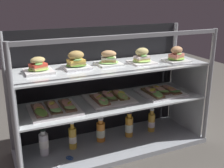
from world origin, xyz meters
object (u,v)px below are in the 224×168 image
at_px(juice_bottle_front_right_end, 129,126).
at_px(juice_bottle_front_left_end, 44,144).
at_px(plated_roll_sandwich_mid_left, 38,67).
at_px(juice_bottle_front_fourth, 101,132).
at_px(open_sandwich_tray_near_right_corner, 54,108).
at_px(plated_roll_sandwich_far_right, 76,62).
at_px(juice_bottle_back_left, 73,138).
at_px(juice_bottle_front_middle, 151,122).
at_px(plated_roll_sandwich_near_right_corner, 109,59).
at_px(plated_roll_sandwich_left_of_center, 142,58).
at_px(open_sandwich_tray_right_of_center, 161,91).
at_px(kitchen_scissors, 68,159).
at_px(plated_roll_sandwich_mid_right, 176,56).
at_px(open_sandwich_tray_left_of_center, 109,98).

bearing_deg(juice_bottle_front_right_end, juice_bottle_front_left_end, 179.47).
height_order(plated_roll_sandwich_mid_left, juice_bottle_front_fourth, plated_roll_sandwich_mid_left).
bearing_deg(open_sandwich_tray_near_right_corner, plated_roll_sandwich_far_right, 18.94).
bearing_deg(plated_roll_sandwich_far_right, juice_bottle_front_fourth, 4.24).
distance_m(juice_bottle_back_left, juice_bottle_front_middle, 0.70).
xyz_separation_m(plated_roll_sandwich_near_right_corner, juice_bottle_front_left_end, (-0.53, -0.01, -0.58)).
relative_size(plated_roll_sandwich_mid_left, plated_roll_sandwich_left_of_center, 1.03).
height_order(open_sandwich_tray_near_right_corner, juice_bottle_front_middle, open_sandwich_tray_near_right_corner).
xyz_separation_m(plated_roll_sandwich_far_right, juice_bottle_front_middle, (0.65, -0.01, -0.60)).
relative_size(plated_roll_sandwich_left_of_center, juice_bottle_front_fourth, 0.91).
height_order(plated_roll_sandwich_left_of_center, juice_bottle_front_middle, plated_roll_sandwich_left_of_center).
xyz_separation_m(open_sandwich_tray_near_right_corner, juice_bottle_back_left, (0.14, 0.07, -0.29)).
bearing_deg(plated_roll_sandwich_left_of_center, juice_bottle_front_right_end, 146.80).
distance_m(plated_roll_sandwich_near_right_corner, open_sandwich_tray_right_of_center, 0.53).
relative_size(open_sandwich_tray_right_of_center, kitchen_scissors, 2.18).
bearing_deg(juice_bottle_front_middle, juice_bottle_back_left, 179.61).
distance_m(plated_roll_sandwich_far_right, plated_roll_sandwich_mid_right, 0.79).
relative_size(plated_roll_sandwich_near_right_corner, plated_roll_sandwich_mid_right, 1.03).
distance_m(open_sandwich_tray_near_right_corner, juice_bottle_back_left, 0.33).
xyz_separation_m(open_sandwich_tray_left_of_center, kitchen_scissors, (-0.38, -0.11, -0.37)).
xyz_separation_m(open_sandwich_tray_right_of_center, juice_bottle_front_fourth, (-0.50, 0.08, -0.30)).
bearing_deg(juice_bottle_front_middle, plated_roll_sandwich_left_of_center, -161.23).
distance_m(open_sandwich_tray_left_of_center, juice_bottle_front_left_end, 0.59).
height_order(juice_bottle_back_left, juice_bottle_front_fourth, juice_bottle_back_left).
bearing_deg(plated_roll_sandwich_mid_left, juice_bottle_back_left, 1.06).
bearing_deg(juice_bottle_front_fourth, plated_roll_sandwich_far_right, -175.76).
distance_m(plated_roll_sandwich_far_right, open_sandwich_tray_left_of_center, 0.39).
bearing_deg(plated_roll_sandwich_near_right_corner, juice_bottle_front_fourth, 171.55).
bearing_deg(open_sandwich_tray_left_of_center, kitchen_scissors, -163.19).
xyz_separation_m(plated_roll_sandwich_left_of_center, open_sandwich_tray_left_of_center, (-0.26, 0.03, -0.30)).
bearing_deg(juice_bottle_front_left_end, plated_roll_sandwich_near_right_corner, 0.59).
bearing_deg(juice_bottle_front_right_end, plated_roll_sandwich_mid_right, -17.17).
distance_m(plated_roll_sandwich_mid_left, juice_bottle_front_fourth, 0.74).
xyz_separation_m(juice_bottle_front_middle, kitchen_scissors, (-0.79, -0.14, -0.08)).
xyz_separation_m(plated_roll_sandwich_mid_left, open_sandwich_tray_near_right_corner, (0.07, -0.06, -0.29)).
xyz_separation_m(plated_roll_sandwich_near_right_corner, juice_bottle_back_left, (-0.31, -0.01, -0.59)).
relative_size(juice_bottle_front_fourth, juice_bottle_front_middle, 0.97).
distance_m(plated_roll_sandwich_far_right, juice_bottle_front_fourth, 0.63).
height_order(plated_roll_sandwich_mid_left, plated_roll_sandwich_left_of_center, plated_roll_sandwich_left_of_center).
bearing_deg(kitchen_scissors, juice_bottle_back_left, 59.66).
bearing_deg(juice_bottle_back_left, juice_bottle_front_left_end, -179.93).
relative_size(open_sandwich_tray_right_of_center, juice_bottle_front_fourth, 1.68).
xyz_separation_m(plated_roll_sandwich_mid_right, juice_bottle_back_left, (-0.83, 0.12, -0.59)).
xyz_separation_m(juice_bottle_front_fourth, juice_bottle_front_middle, (0.46, -0.02, 0.00)).
xyz_separation_m(plated_roll_sandwich_near_right_corner, juice_bottle_front_right_end, (0.18, -0.01, -0.58)).
xyz_separation_m(plated_roll_sandwich_far_right, plated_roll_sandwich_mid_right, (0.78, -0.12, -0.00)).
height_order(plated_roll_sandwich_left_of_center, plated_roll_sandwich_mid_right, plated_roll_sandwich_mid_right).
bearing_deg(juice_bottle_back_left, juice_bottle_front_fourth, 3.65).
distance_m(plated_roll_sandwich_near_right_corner, plated_roll_sandwich_mid_right, 0.54).
height_order(plated_roll_sandwich_mid_right, juice_bottle_front_fourth, plated_roll_sandwich_mid_right).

